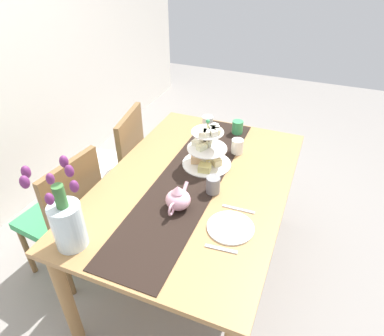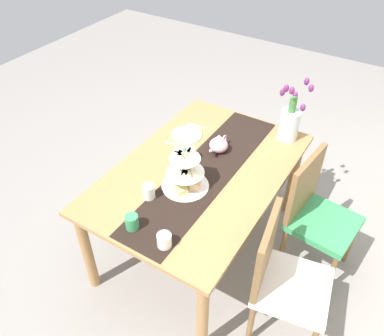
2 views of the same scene
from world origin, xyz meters
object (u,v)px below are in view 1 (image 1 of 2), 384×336
object	(u,v)px
dining_table	(195,195)
chair_left	(66,213)
chair_right	(119,162)
knife_left	(239,209)
mug_white_text	(237,146)
dinner_plate_left	(230,227)
cream_jug	(208,122)
tulip_vase	(66,220)
mug_orange	(238,127)
teapot	(178,199)
tiered_cake_stand	(207,150)
fork_left	(221,249)
mug_grey	(213,185)

from	to	relation	value
dining_table	chair_left	bearing A→B (deg)	111.44
chair_right	knife_left	size ratio (longest dim) A/B	5.35
mug_white_text	dinner_plate_left	bearing A→B (deg)	-166.65
dining_table	cream_jug	size ratio (longest dim) A/B	18.30
chair_right	tulip_vase	xyz separation A→B (m)	(-0.96, -0.39, 0.39)
chair_left	chair_right	size ratio (longest dim) A/B	1.00
dinner_plate_left	mug_orange	size ratio (longest dim) A/B	2.42
dinner_plate_left	mug_white_text	world-z (taller)	mug_white_text
dinner_plate_left	mug_white_text	xyz separation A→B (m)	(0.67, 0.16, 0.04)
teapot	mug_white_text	world-z (taller)	teapot
dining_table	tulip_vase	bearing A→B (deg)	151.80
tiered_cake_stand	mug_white_text	distance (m)	0.25
chair_left	dinner_plate_left	bearing A→B (deg)	-89.58
knife_left	chair_right	bearing A→B (deg)	66.41
dining_table	knife_left	xyz separation A→B (m)	(-0.14, -0.29, 0.10)
chair_left	knife_left	bearing A→B (deg)	-81.62
dining_table	mug_orange	world-z (taller)	mug_orange
tiered_cake_stand	mug_orange	bearing A→B (deg)	-8.49
dinner_plate_left	chair_left	bearing A→B (deg)	90.42
mug_white_text	mug_orange	size ratio (longest dim) A/B	1.00
chair_left	fork_left	bearing A→B (deg)	-97.56
mug_orange	tiered_cake_stand	bearing A→B (deg)	171.51
chair_right	dinner_plate_left	size ratio (longest dim) A/B	3.96
tiered_cake_stand	mug_orange	distance (m)	0.46
chair_left	mug_grey	xyz separation A→B (m)	(0.24, -0.87, 0.30)
dinner_plate_left	cream_jug	bearing A→B (deg)	26.05
teapot	cream_jug	distance (m)	0.90
dinner_plate_left	tiered_cake_stand	bearing A→B (deg)	32.11
cream_jug	dinner_plate_left	world-z (taller)	cream_jug
mug_grey	mug_orange	world-z (taller)	mug_grey
chair_right	mug_white_text	bearing A→B (deg)	-84.98
dinner_plate_left	knife_left	xyz separation A→B (m)	(0.14, 0.00, -0.00)
chair_left	mug_orange	xyz separation A→B (m)	(0.93, -0.81, 0.30)
tulip_vase	mug_white_text	size ratio (longest dim) A/B	4.72
fork_left	knife_left	world-z (taller)	same
chair_left	dinner_plate_left	distance (m)	1.07
teapot	fork_left	world-z (taller)	teapot
tulip_vase	mug_orange	xyz separation A→B (m)	(1.29, -0.41, -0.10)
dining_table	cream_jug	world-z (taller)	cream_jug
tiered_cake_stand	cream_jug	world-z (taller)	tiered_cake_stand
fork_left	mug_orange	world-z (taller)	mug_orange
dining_table	teapot	distance (m)	0.29
tiered_cake_stand	mug_grey	bearing A→B (deg)	-152.50
teapot	chair_right	bearing A→B (deg)	53.12
dining_table	teapot	world-z (taller)	teapot
chair_right	fork_left	xyz separation A→B (m)	(-0.74, -1.04, 0.25)
teapot	mug_orange	distance (m)	0.88
fork_left	mug_grey	xyz separation A→B (m)	(0.38, 0.17, 0.05)
teapot	mug_grey	size ratio (longest dim) A/B	2.51
chair_right	tiered_cake_stand	world-z (taller)	tiered_cake_stand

